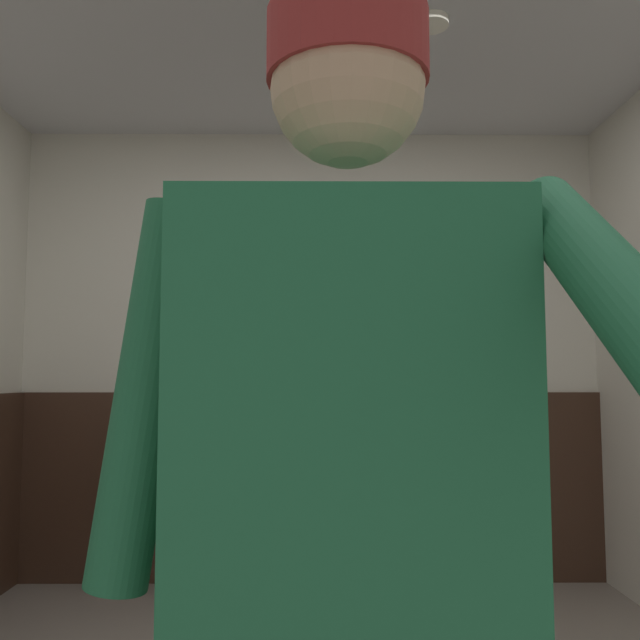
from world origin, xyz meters
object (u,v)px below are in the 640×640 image
object	(u,v)px
urinal_left	(176,441)
person	(349,467)
urinal_middle	(317,441)
soap_dispenser	(227,360)

from	to	relation	value
urinal_left	person	world-z (taller)	person
urinal_middle	urinal_left	bearing A→B (deg)	180.00
urinal_left	soap_dispenser	xyz separation A→B (m)	(0.25, 0.12, 0.43)
urinal_left	person	bearing A→B (deg)	-73.33
soap_dispenser	urinal_middle	bearing A→B (deg)	-13.39
urinal_left	soap_dispenser	bearing A→B (deg)	25.71
person	soap_dispenser	size ratio (longest dim) A/B	9.23
person	soap_dispenser	distance (m)	2.81
urinal_left	soap_dispenser	distance (m)	0.51
urinal_left	urinal_middle	world-z (taller)	same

